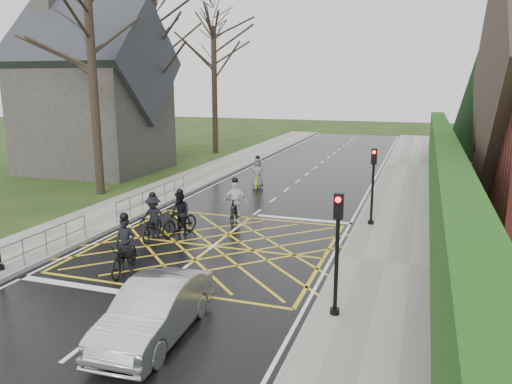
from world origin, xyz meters
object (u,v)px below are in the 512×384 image
Objects in this scene: cyclist_front at (235,206)px; cyclist_lead at (257,177)px; cyclist_mid at (153,222)px; cyclist_rear at (125,253)px; cyclist_back at (180,218)px; car at (154,311)px.

cyclist_front reaches higher than cyclist_lead.
cyclist_lead is (0.81, 9.84, -0.03)m from cyclist_mid.
cyclist_lead is at bearing 75.81° from cyclist_mid.
cyclist_rear is 4.02m from cyclist_back.
car is (3.79, -6.49, 0.00)m from cyclist_mid.
cyclist_rear reaches higher than cyclist_back.
cyclist_rear is 3.36m from cyclist_mid.
cyclist_front is at bearing 96.96° from car.
cyclist_lead is (-0.08, 13.08, 0.02)m from cyclist_rear.
car is at bearing -69.20° from cyclist_mid.
cyclist_lead is at bearing 89.20° from cyclist_front.
car is (1.74, -9.62, -0.04)m from cyclist_front.
cyclist_front reaches higher than cyclist_back.
cyclist_rear is 1.06× the size of cyclist_mid.
cyclist_front is (2.06, 3.13, 0.05)m from cyclist_mid.
cyclist_rear is 6.48m from cyclist_front.
cyclist_front is 6.83m from cyclist_lead.
cyclist_front is 0.49× the size of car.
cyclist_front is at bearing -95.53° from cyclist_lead.
cyclist_front reaches higher than car.
cyclist_lead is (0.09, 9.06, -0.05)m from cyclist_back.
cyclist_lead is 0.49× the size of car.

